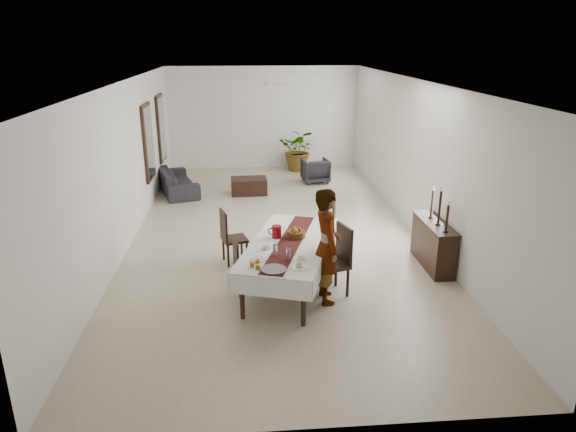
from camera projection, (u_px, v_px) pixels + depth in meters
The scene contains 87 objects.
floor at pixel (275, 232), 11.18m from camera, with size 6.00×12.00×0.00m, color #C3B69B.
ceiling at pixel (274, 81), 10.13m from camera, with size 6.00×12.00×0.02m, color white.
wall_back at pixel (264, 118), 16.31m from camera, with size 6.00×0.02×3.20m, color white.
wall_front at pixel (311, 297), 5.01m from camera, with size 6.00×0.02×3.20m, color white.
wall_left at pixel (128, 163), 10.42m from camera, with size 0.02×12.00×3.20m, color white.
wall_right at pixel (415, 157), 10.90m from camera, with size 0.02×12.00×3.20m, color white.
dining_table_top at pixel (290, 244), 8.49m from camera, with size 1.05×2.53×0.05m, color black.
table_leg_fl at pixel (242, 296), 7.60m from camera, with size 0.07×0.07×0.74m, color black.
table_leg_fr at pixel (303, 303), 7.41m from camera, with size 0.07×0.07×0.74m, color black.
table_leg_bl at pixel (280, 238), 9.82m from camera, with size 0.07×0.07×0.74m, color black.
table_leg_br at pixel (328, 242), 9.63m from camera, with size 0.07×0.07×0.74m, color black.
tablecloth_top at pixel (290, 243), 8.48m from camera, with size 1.24×2.72×0.01m, color white.
tablecloth_drape_left at pixel (254, 248), 8.65m from camera, with size 0.01×2.72×0.32m, color silver.
tablecloth_drape_right at pixel (327, 254), 8.40m from camera, with size 0.01×2.72×0.32m, color silver.
tablecloth_drape_near at pixel (270, 288), 7.28m from camera, with size 1.24×0.01×0.32m, color white.
tablecloth_drape_far at pixel (305, 224), 9.77m from camera, with size 1.24×0.01×0.32m, color white.
table_runner at pixel (290, 242), 8.47m from camera, with size 0.37×2.63×0.00m, color #5C1C1A.
red_pitcher at pixel (277, 232), 8.64m from camera, with size 0.16×0.16×0.21m, color maroon.
pitcher_handle at pixel (271, 231), 8.66m from camera, with size 0.13×0.13×0.02m, color maroon.
wine_glass_near at pixel (288, 254), 7.79m from camera, with size 0.07×0.07×0.18m, color white.
wine_glass_mid at pixel (275, 250), 7.93m from camera, with size 0.07×0.07×0.18m, color white.
teacup_right at pixel (301, 257), 7.82m from camera, with size 0.09×0.09×0.06m, color white.
saucer_right at pixel (301, 259), 7.82m from camera, with size 0.16×0.16×0.01m, color white.
teacup_left at pixel (266, 247), 8.19m from camera, with size 0.09×0.09×0.06m, color silver.
saucer_left at pixel (266, 249), 8.20m from camera, with size 0.16×0.16×0.01m, color silver.
plate_near_right at pixel (299, 267), 7.53m from camera, with size 0.25×0.25×0.02m, color white.
bread_near_right at pixel (299, 265), 7.52m from camera, with size 0.09×0.09×0.09m, color #DDAD6B.
plate_near_left at pixel (259, 259), 7.81m from camera, with size 0.25×0.25×0.02m, color silver.
plate_far_left at pixel (278, 228), 9.07m from camera, with size 0.25×0.25×0.02m, color silver.
serving_tray at pixel (274, 269), 7.45m from camera, with size 0.38×0.38×0.02m, color #414045.
jam_jar_a at pixel (258, 267), 7.46m from camera, with size 0.07×0.07×0.08m, color #996A16.
jam_jar_b at pixel (252, 265), 7.54m from camera, with size 0.07×0.07×0.08m, color #945E15.
jam_jar_c at pixel (257, 262), 7.62m from camera, with size 0.07×0.07×0.08m, color #996616.
fruit_basket at pixel (296, 234), 8.69m from camera, with size 0.32×0.32×0.11m, color brown.
fruit_red at pixel (298, 229), 8.68m from camera, with size 0.09×0.09×0.09m, color #9D220F.
fruit_green at pixel (294, 229), 8.70m from camera, with size 0.08×0.08×0.08m, color #4D8026.
fruit_yellow at pixel (296, 231), 8.61m from camera, with size 0.09×0.09×0.09m, color #C18D22.
chair_right_near_seat at pixel (331, 265), 8.32m from camera, with size 0.49×0.49×0.06m, color black.
chair_right_near_leg_fl at pixel (348, 283), 8.31m from camera, with size 0.05×0.05×0.49m, color black.
chair_right_near_leg_fr at pixel (336, 273), 8.66m from camera, with size 0.05×0.05×0.49m, color black.
chair_right_near_leg_bl at pixel (325, 287), 8.16m from camera, with size 0.05×0.05×0.49m, color black.
chair_right_near_leg_br at pixel (315, 277), 8.51m from camera, with size 0.05×0.05×0.49m, color black.
chair_right_near_back at pixel (344, 244), 8.29m from camera, with size 0.49×0.04×0.63m, color black.
chair_right_far_seat at pixel (323, 232), 9.84m from camera, with size 0.45×0.45×0.05m, color black.
chair_right_far_leg_fl at pixel (331, 248), 9.72m from camera, with size 0.05×0.05×0.45m, color black.
chair_right_far_leg_fr at pixel (332, 241), 10.07m from camera, with size 0.05×0.05×0.45m, color black.
chair_right_far_leg_bl at pixel (312, 247), 9.77m from camera, with size 0.05×0.05×0.45m, color black.
chair_right_far_leg_br at pixel (314, 240), 10.12m from camera, with size 0.05×0.05×0.45m, color black.
chair_right_far_back at pixel (334, 217), 9.71m from camera, with size 0.45×0.04×0.58m, color black.
chair_left_near_seat at pixel (247, 269), 8.41m from camera, with size 0.39×0.39×0.04m, color black.
chair_left_near_leg_fl at pixel (236, 278), 8.58m from camera, with size 0.04×0.04×0.39m, color black.
chair_left_near_leg_fr at pixel (240, 286), 8.29m from camera, with size 0.04×0.04×0.39m, color black.
chair_left_near_leg_bl at pixel (255, 276), 8.66m from camera, with size 0.04×0.04×0.39m, color black.
chair_left_near_leg_br at pixel (259, 284), 8.37m from camera, with size 0.04×0.04×0.39m, color black.
chair_left_near_back at pixel (236, 255), 8.27m from camera, with size 0.39×0.04×0.50m, color black.
chair_left_far_seat at pixel (235, 239), 9.54m from camera, with size 0.44×0.44×0.05m, color black.
chair_left_far_leg_fl at pixel (223, 249), 9.71m from camera, with size 0.04×0.04×0.43m, color black.
chair_left_far_leg_fr at pixel (228, 256), 9.40m from camera, with size 0.04×0.04×0.43m, color black.
chair_left_far_leg_bl at pixel (242, 246), 9.83m from camera, with size 0.04×0.04×0.43m, color black.
chair_left_far_leg_br at pixel (247, 253), 9.52m from camera, with size 0.04×0.04×0.43m, color black.
chair_left_far_back at pixel (224, 225), 9.37m from camera, with size 0.44×0.04×0.56m, color black.
woman at pixel (327, 246), 7.98m from camera, with size 0.68×0.44×1.86m, color #93969B.
sideboard_body at pixel (433, 245), 9.40m from camera, with size 0.37×1.37×0.82m, color black.
sideboard_top at pixel (435, 223), 9.26m from camera, with size 0.40×1.43×0.03m, color black.
candlestick_near_base at pixel (446, 231), 8.77m from camera, with size 0.09×0.09×0.03m, color black.
candlestick_near_shaft at pixel (447, 218), 8.69m from camera, with size 0.05×0.05×0.46m, color black.
candlestick_near_candle at pixel (449, 203), 8.61m from camera, with size 0.03×0.03×0.07m, color white.
candlestick_mid_base at pixel (438, 224), 9.12m from camera, with size 0.09×0.09×0.03m, color black.
candlestick_mid_shaft at pixel (440, 207), 9.02m from camera, with size 0.05×0.05×0.60m, color black.
candlestick_mid_candle at pixel (442, 189), 8.91m from camera, with size 0.03×0.03×0.07m, color silver.
candlestick_far_base at pixel (431, 217), 9.46m from camera, with size 0.09×0.09×0.03m, color black.
candlestick_far_shaft at pixel (432, 204), 9.38m from camera, with size 0.05×0.05×0.50m, color black.
candlestick_far_candle at pixel (434, 188), 9.28m from camera, with size 0.03×0.03×0.07m, color #ECE6CD.
sofa at pixel (177, 181), 14.01m from camera, with size 2.13×0.83×0.62m, color #2B282D.
armchair at pixel (315, 171), 14.97m from camera, with size 0.73×0.75×0.69m, color #2B282D.
coffee_table at pixel (249, 186), 13.88m from camera, with size 0.96×0.64×0.43m, color black.
potted_plant at pixel (299, 150), 16.22m from camera, with size 1.19×1.03×1.32m, color #235622.
mirror_frame_near at pixel (148, 142), 12.49m from camera, with size 0.06×1.05×1.85m, color black.
mirror_glass_near at pixel (150, 142), 12.50m from camera, with size 0.01×0.90×1.70m, color silver.
mirror_frame_far at pixel (161, 128), 14.47m from camera, with size 0.06×1.05×1.85m, color black.
mirror_glass_far at pixel (162, 128), 14.47m from camera, with size 0.01×0.90×1.70m, color silver.
fan_rod at pixel (267, 76), 12.99m from camera, with size 0.04×0.04×0.20m, color white.
fan_hub at pixel (267, 84), 13.06m from camera, with size 0.16×0.16×0.08m, color silver.
fan_blade_n at pixel (267, 83), 13.39m from camera, with size 0.10×0.55×0.01m, color silver.
fan_blade_s at pixel (268, 85), 12.73m from camera, with size 0.10×0.55×0.01m, color white.
fan_blade_e at pixel (281, 84), 13.09m from camera, with size 0.55×0.10×0.01m, color silver.
fan_blade_w at pixel (254, 84), 13.03m from camera, with size 0.55×0.10×0.01m, color white.
Camera 1 is at (-0.60, -10.44, 3.98)m, focal length 32.00 mm.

